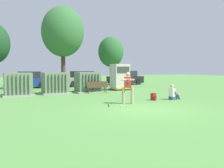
{
  "coord_description": "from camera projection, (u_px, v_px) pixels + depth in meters",
  "views": [
    {
      "loc": [
        -6.54,
        -9.4,
        1.95
      ],
      "look_at": [
        0.12,
        3.5,
        1.0
      ],
      "focal_mm": 39.11,
      "sensor_mm": 36.0,
      "label": 1
    }
  ],
  "objects": [
    {
      "name": "backpack",
      "position": [
        154.0,
        97.0,
        14.76
      ],
      "size": [
        0.36,
        0.33,
        0.44
      ],
      "color": "maroon",
      "rests_on": "ground"
    },
    {
      "name": "transformer_west",
      "position": [
        18.0,
        85.0,
        17.06
      ],
      "size": [
        2.1,
        1.7,
        1.62
      ],
      "color": "#9E9B93",
      "rests_on": "ground"
    },
    {
      "name": "batter",
      "position": [
        128.0,
        86.0,
        13.21
      ],
      "size": [
        1.09,
        1.48,
        1.74
      ],
      "color": "tan",
      "rests_on": "ground"
    },
    {
      "name": "tree_center_right",
      "position": [
        111.0,
        52.0,
        27.76
      ],
      "size": [
        2.88,
        2.88,
        5.51
      ],
      "color": "brown",
      "rests_on": "ground"
    },
    {
      "name": "tree_center_left",
      "position": [
        63.0,
        32.0,
        24.79
      ],
      "size": [
        4.29,
        4.29,
        8.2
      ],
      "color": "#4C3828",
      "rests_on": "ground"
    },
    {
      "name": "transformer_mid_east",
      "position": [
        88.0,
        83.0,
        19.54
      ],
      "size": [
        2.1,
        1.7,
        1.62
      ],
      "color": "#9E9B93",
      "rests_on": "ground"
    },
    {
      "name": "generator_enclosure",
      "position": [
        120.0,
        77.0,
        21.64
      ],
      "size": [
        1.6,
        1.4,
        2.3
      ],
      "color": "#262626",
      "rests_on": "ground"
    },
    {
      "name": "seated_spectator",
      "position": [
        173.0,
        94.0,
        15.08
      ],
      "size": [
        0.74,
        0.57,
        0.96
      ],
      "color": "#384C75",
      "rests_on": "ground"
    },
    {
      "name": "ground_plane",
      "position": [
        144.0,
        110.0,
        11.46
      ],
      "size": [
        96.0,
        96.0,
        0.0
      ],
      "primitive_type": "plane",
      "color": "#5B9947"
    },
    {
      "name": "sports_ball",
      "position": [
        121.0,
        106.0,
        12.29
      ],
      "size": [
        0.09,
        0.09,
        0.09
      ],
      "primitive_type": "sphere",
      "color": "white",
      "rests_on": "ground"
    },
    {
      "name": "transformer_mid_west",
      "position": [
        55.0,
        83.0,
        18.44
      ],
      "size": [
        2.1,
        1.7,
        1.62
      ],
      "color": "#9E9B93",
      "rests_on": "ground"
    },
    {
      "name": "park_bench",
      "position": [
        97.0,
        86.0,
        18.95
      ],
      "size": [
        1.82,
        0.51,
        0.92
      ],
      "color": "#4C3828",
      "rests_on": "ground"
    },
    {
      "name": "parked_car_right_of_center",
      "position": [
        126.0,
        78.0,
        28.98
      ],
      "size": [
        4.25,
        2.02,
        1.62
      ],
      "color": "black",
      "rests_on": "ground"
    },
    {
      "name": "parked_car_left_of_center",
      "position": [
        81.0,
        79.0,
        26.38
      ],
      "size": [
        4.38,
        2.31,
        1.62
      ],
      "color": "gray",
      "rests_on": "ground"
    },
    {
      "name": "parked_car_leftmost",
      "position": [
        28.0,
        80.0,
        23.88
      ],
      "size": [
        4.39,
        2.35,
        1.62
      ],
      "color": "navy",
      "rests_on": "ground"
    }
  ]
}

